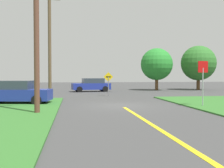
{
  "coord_description": "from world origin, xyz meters",
  "views": [
    {
      "loc": [
        -3.15,
        -17.84,
        2.0
      ],
      "look_at": [
        -0.27,
        2.49,
        1.34
      ],
      "focal_mm": 44.5,
      "sensor_mm": 36.0,
      "label": 1
    }
  ],
  "objects_px": {
    "parked_car_near_building": "(17,92)",
    "utility_pole_near": "(36,24)",
    "pine_tree_center": "(198,63)",
    "utility_pole_mid": "(50,43)",
    "direction_sign": "(108,81)",
    "oak_tree_left": "(157,64)",
    "car_approaching_junction": "(92,85)",
    "stop_sign": "(203,75)"
  },
  "relations": [
    {
      "from": "parked_car_near_building",
      "to": "direction_sign",
      "type": "bearing_deg",
      "value": 48.86
    },
    {
      "from": "stop_sign",
      "to": "pine_tree_center",
      "type": "relative_size",
      "value": 0.48
    },
    {
      "from": "utility_pole_near",
      "to": "direction_sign",
      "type": "bearing_deg",
      "value": 65.59
    },
    {
      "from": "pine_tree_center",
      "to": "utility_pole_mid",
      "type": "bearing_deg",
      "value": -148.5
    },
    {
      "from": "stop_sign",
      "to": "direction_sign",
      "type": "relative_size",
      "value": 1.26
    },
    {
      "from": "parked_car_near_building",
      "to": "oak_tree_left",
      "type": "relative_size",
      "value": 0.84
    },
    {
      "from": "utility_pole_near",
      "to": "pine_tree_center",
      "type": "bearing_deg",
      "value": 48.2
    },
    {
      "from": "direction_sign",
      "to": "pine_tree_center",
      "type": "relative_size",
      "value": 0.38
    },
    {
      "from": "stop_sign",
      "to": "utility_pole_near",
      "type": "xyz_separation_m",
      "value": [
        -9.97,
        -1.88,
        2.61
      ]
    },
    {
      "from": "parked_car_near_building",
      "to": "pine_tree_center",
      "type": "relative_size",
      "value": 0.78
    },
    {
      "from": "pine_tree_center",
      "to": "direction_sign",
      "type": "bearing_deg",
      "value": -144.88
    },
    {
      "from": "utility_pole_near",
      "to": "car_approaching_junction",
      "type": "bearing_deg",
      "value": 77.88
    },
    {
      "from": "stop_sign",
      "to": "pine_tree_center",
      "type": "distance_m",
      "value": 20.98
    },
    {
      "from": "parked_car_near_building",
      "to": "pine_tree_center",
      "type": "xyz_separation_m",
      "value": [
        20.7,
        15.65,
        2.82
      ]
    },
    {
      "from": "car_approaching_junction",
      "to": "direction_sign",
      "type": "relative_size",
      "value": 2.1
    },
    {
      "from": "oak_tree_left",
      "to": "pine_tree_center",
      "type": "bearing_deg",
      "value": 0.76
    },
    {
      "from": "parked_car_near_building",
      "to": "utility_pole_near",
      "type": "distance_m",
      "value": 6.8
    },
    {
      "from": "stop_sign",
      "to": "direction_sign",
      "type": "xyz_separation_m",
      "value": [
        -4.8,
        9.51,
        -0.6
      ]
    },
    {
      "from": "parked_car_near_building",
      "to": "utility_pole_near",
      "type": "xyz_separation_m",
      "value": [
        2.02,
        -5.25,
        3.83
      ]
    },
    {
      "from": "direction_sign",
      "to": "oak_tree_left",
      "type": "distance_m",
      "value": 12.31
    },
    {
      "from": "utility_pole_mid",
      "to": "direction_sign",
      "type": "bearing_deg",
      "value": 20.83
    },
    {
      "from": "direction_sign",
      "to": "pine_tree_center",
      "type": "xyz_separation_m",
      "value": [
        13.51,
        9.5,
        2.2
      ]
    },
    {
      "from": "car_approaching_junction",
      "to": "direction_sign",
      "type": "bearing_deg",
      "value": 89.69
    },
    {
      "from": "direction_sign",
      "to": "oak_tree_left",
      "type": "xyz_separation_m",
      "value": [
        7.66,
        9.42,
        2.02
      ]
    },
    {
      "from": "parked_car_near_building",
      "to": "utility_pole_mid",
      "type": "xyz_separation_m",
      "value": [
        1.92,
        4.14,
        3.92
      ]
    },
    {
      "from": "utility_pole_mid",
      "to": "parked_car_near_building",
      "type": "bearing_deg",
      "value": -114.89
    },
    {
      "from": "car_approaching_junction",
      "to": "utility_pole_near",
      "type": "relative_size",
      "value": 0.53
    },
    {
      "from": "parked_car_near_building",
      "to": "direction_sign",
      "type": "height_order",
      "value": "direction_sign"
    },
    {
      "from": "parked_car_near_building",
      "to": "utility_pole_mid",
      "type": "distance_m",
      "value": 6.02
    },
    {
      "from": "utility_pole_mid",
      "to": "oak_tree_left",
      "type": "distance_m",
      "value": 17.3
    },
    {
      "from": "parked_car_near_building",
      "to": "car_approaching_junction",
      "type": "xyz_separation_m",
      "value": [
        6.11,
        13.83,
        0.0
      ]
    },
    {
      "from": "car_approaching_junction",
      "to": "utility_pole_near",
      "type": "height_order",
      "value": "utility_pole_near"
    },
    {
      "from": "utility_pole_near",
      "to": "pine_tree_center",
      "type": "xyz_separation_m",
      "value": [
        18.68,
        20.89,
        -1.01
      ]
    },
    {
      "from": "car_approaching_junction",
      "to": "utility_pole_mid",
      "type": "relative_size",
      "value": 0.52
    },
    {
      "from": "utility_pole_near",
      "to": "oak_tree_left",
      "type": "xyz_separation_m",
      "value": [
        12.83,
        20.82,
        -1.2
      ]
    },
    {
      "from": "parked_car_near_building",
      "to": "direction_sign",
      "type": "xyz_separation_m",
      "value": [
        7.19,
        6.15,
        0.61
      ]
    },
    {
      "from": "oak_tree_left",
      "to": "parked_car_near_building",
      "type": "bearing_deg",
      "value": -133.63
    },
    {
      "from": "utility_pole_mid",
      "to": "pine_tree_center",
      "type": "distance_m",
      "value": 22.05
    },
    {
      "from": "stop_sign",
      "to": "direction_sign",
      "type": "height_order",
      "value": "stop_sign"
    },
    {
      "from": "pine_tree_center",
      "to": "parked_car_near_building",
      "type": "bearing_deg",
      "value": -142.91
    },
    {
      "from": "direction_sign",
      "to": "oak_tree_left",
      "type": "relative_size",
      "value": 0.41
    },
    {
      "from": "car_approaching_junction",
      "to": "direction_sign",
      "type": "xyz_separation_m",
      "value": [
        1.07,
        -7.69,
        0.61
      ]
    }
  ]
}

